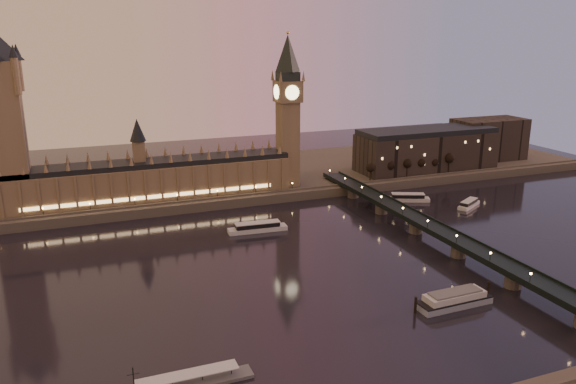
% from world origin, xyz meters
% --- Properties ---
extents(ground, '(700.00, 700.00, 0.00)m').
position_xyz_m(ground, '(0.00, 0.00, 0.00)').
color(ground, black).
rests_on(ground, ground).
extents(far_embankment, '(560.00, 130.00, 6.00)m').
position_xyz_m(far_embankment, '(30.00, 165.00, 3.00)').
color(far_embankment, '#423D35').
rests_on(far_embankment, ground).
extents(palace_of_westminster, '(180.00, 26.62, 52.00)m').
position_xyz_m(palace_of_westminster, '(-40.12, 120.99, 21.71)').
color(palace_of_westminster, brown).
rests_on(palace_of_westminster, ground).
extents(victoria_tower, '(31.68, 31.68, 118.00)m').
position_xyz_m(victoria_tower, '(-120.00, 121.00, 65.79)').
color(victoria_tower, brown).
rests_on(victoria_tower, ground).
extents(big_ben, '(17.68, 17.68, 104.00)m').
position_xyz_m(big_ben, '(53.99, 120.99, 63.95)').
color(big_ben, brown).
rests_on(big_ben, ground).
extents(westminster_bridge, '(13.20, 260.00, 15.30)m').
position_xyz_m(westminster_bridge, '(91.61, 0.00, 5.52)').
color(westminster_bridge, black).
rests_on(westminster_bridge, ground).
extents(city_block, '(155.00, 45.00, 34.00)m').
position_xyz_m(city_block, '(194.94, 130.93, 22.24)').
color(city_block, black).
rests_on(city_block, ground).
extents(bare_tree_0, '(6.60, 6.60, 13.42)m').
position_xyz_m(bare_tree_0, '(114.93, 109.00, 16.03)').
color(bare_tree_0, black).
rests_on(bare_tree_0, ground).
extents(bare_tree_1, '(6.60, 6.60, 13.42)m').
position_xyz_m(bare_tree_1, '(128.38, 109.00, 16.03)').
color(bare_tree_1, black).
rests_on(bare_tree_1, ground).
extents(bare_tree_2, '(6.60, 6.60, 13.42)m').
position_xyz_m(bare_tree_2, '(141.82, 109.00, 16.03)').
color(bare_tree_2, black).
rests_on(bare_tree_2, ground).
extents(bare_tree_3, '(6.60, 6.60, 13.42)m').
position_xyz_m(bare_tree_3, '(155.26, 109.00, 16.03)').
color(bare_tree_3, black).
rests_on(bare_tree_3, ground).
extents(bare_tree_4, '(6.60, 6.60, 13.42)m').
position_xyz_m(bare_tree_4, '(168.71, 109.00, 16.03)').
color(bare_tree_4, black).
rests_on(bare_tree_4, ground).
extents(bare_tree_5, '(6.60, 6.60, 13.42)m').
position_xyz_m(bare_tree_5, '(182.15, 109.00, 16.03)').
color(bare_tree_5, black).
rests_on(bare_tree_5, ground).
extents(cruise_boat_a, '(34.18, 9.86, 5.40)m').
position_xyz_m(cruise_boat_a, '(9.32, 53.55, 2.38)').
color(cruise_boat_a, silver).
rests_on(cruise_boat_a, ground).
extents(cruise_boat_b, '(29.08, 17.89, 5.28)m').
position_xyz_m(cruise_boat_b, '(122.18, 73.79, 2.32)').
color(cruise_boat_b, silver).
rests_on(cruise_boat_b, ground).
extents(cruise_boat_c, '(22.74, 16.77, 4.55)m').
position_xyz_m(cruise_boat_c, '(152.08, 48.39, 2.00)').
color(cruise_boat_c, silver).
rests_on(cruise_boat_c, ground).
extents(moored_barge, '(38.12, 10.10, 6.99)m').
position_xyz_m(moored_barge, '(56.65, -62.12, 2.95)').
color(moored_barge, '#8492A8').
rests_on(moored_barge, ground).
extents(pontoon_pier, '(40.54, 6.76, 10.81)m').
position_xyz_m(pontoon_pier, '(-56.47, -76.93, 1.17)').
color(pontoon_pier, '#595B5E').
rests_on(pontoon_pier, ground).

